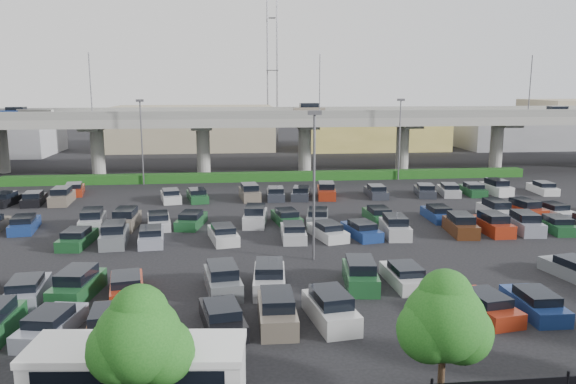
% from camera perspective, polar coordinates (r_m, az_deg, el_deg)
% --- Properties ---
extents(ground, '(280.00, 280.00, 0.00)m').
position_cam_1_polar(ground, '(47.00, 1.09, -3.92)').
color(ground, black).
extents(overpass, '(150.00, 13.00, 15.80)m').
position_cam_1_polar(overpass, '(77.46, -2.12, 7.11)').
color(overpass, gray).
rests_on(overpass, ground).
extents(hedge, '(66.00, 1.60, 1.10)m').
position_cam_1_polar(hedge, '(71.24, -1.50, 1.59)').
color(hedge, '#163E12').
rests_on(hedge, ground).
extents(tree_row, '(65.07, 3.66, 5.94)m').
position_cam_1_polar(tree_row, '(21.41, 12.45, -12.62)').
color(tree_row, '#332316').
rests_on(tree_row, ground).
extents(shuttle_bus, '(8.19, 3.51, 2.56)m').
position_cam_1_polar(shuttle_bus, '(22.60, -15.02, -17.42)').
color(shuttle_bus, silver).
rests_on(shuttle_bus, ground).
extents(parked_cars, '(63.01, 41.66, 1.67)m').
position_cam_1_polar(parked_cars, '(42.82, 1.30, -4.54)').
color(parked_cars, '#6E6356').
rests_on(parked_cars, ground).
extents(light_poles, '(66.90, 48.38, 10.30)m').
position_cam_1_polar(light_poles, '(47.46, -4.16, 3.87)').
color(light_poles, '#515156').
rests_on(light_poles, ground).
extents(distant_buildings, '(138.00, 24.00, 9.00)m').
position_cam_1_polar(distant_buildings, '(108.75, 3.39, 6.45)').
color(distant_buildings, gray).
rests_on(distant_buildings, ground).
extents(comm_tower, '(2.40, 2.40, 30.00)m').
position_cam_1_polar(comm_tower, '(119.55, -1.61, 12.55)').
color(comm_tower, '#515156').
rests_on(comm_tower, ground).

